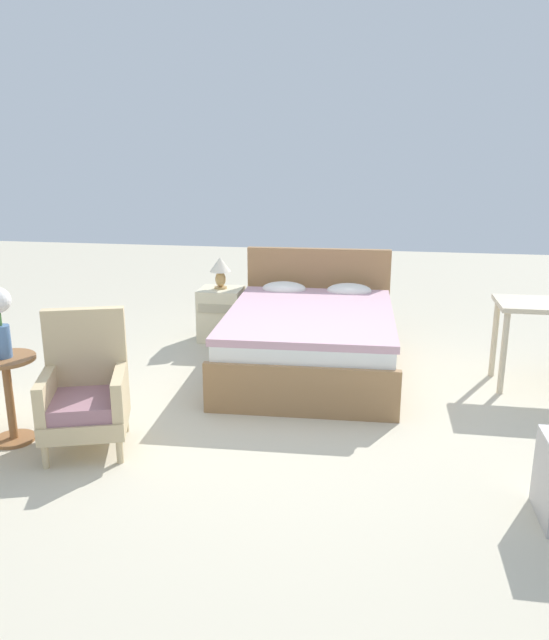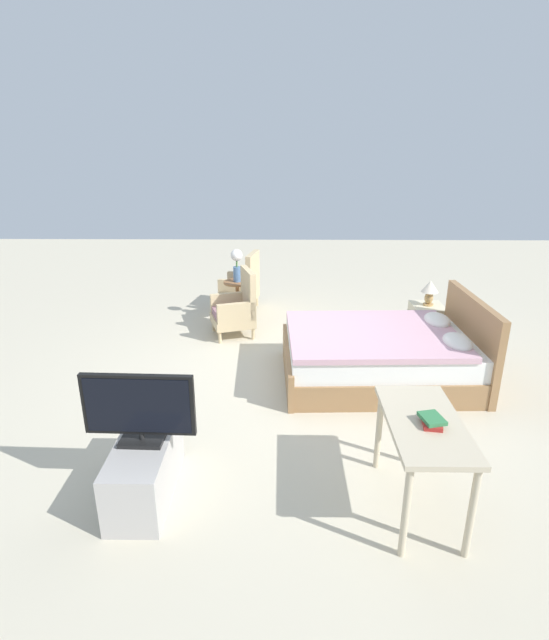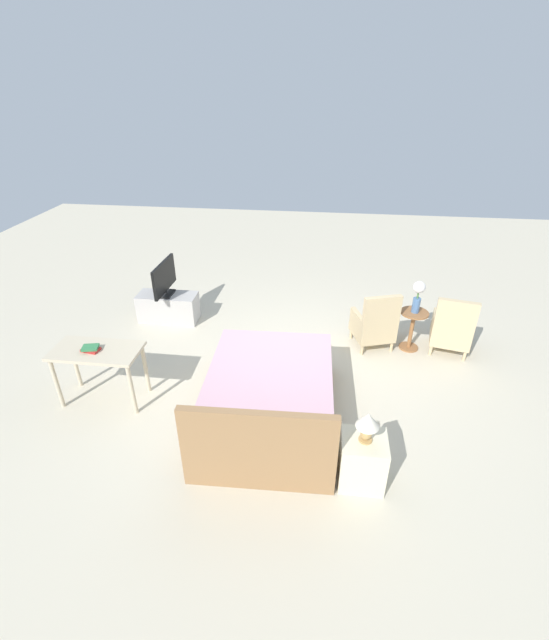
# 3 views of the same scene
# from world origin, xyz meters

# --- Properties ---
(ground_plane) EXTENTS (16.00, 16.00, 0.00)m
(ground_plane) POSITION_xyz_m (0.00, 0.00, 0.00)
(ground_plane) COLOR beige
(bed) EXTENTS (1.54, 2.14, 0.96)m
(bed) POSITION_xyz_m (0.08, 1.09, 0.30)
(bed) COLOR #997047
(bed) RESTS_ON ground_plane
(armchair_by_window_left) EXTENTS (0.64, 0.64, 0.92)m
(armchair_by_window_left) POSITION_xyz_m (-2.34, -0.67, 0.37)
(armchair_by_window_left) COLOR #CCB284
(armchair_by_window_left) RESTS_ON ground_plane
(armchair_by_window_right) EXTENTS (0.68, 0.68, 0.92)m
(armchair_by_window_right) POSITION_xyz_m (-1.26, -0.67, 0.37)
(armchair_by_window_right) COLOR #CCB284
(armchair_by_window_right) RESTS_ON ground_plane
(side_table) EXTENTS (0.40, 0.40, 0.61)m
(side_table) POSITION_xyz_m (-1.80, -0.70, 0.38)
(side_table) COLOR #936038
(side_table) RESTS_ON ground_plane
(flower_vase) EXTENTS (0.17, 0.17, 0.48)m
(flower_vase) POSITION_xyz_m (-1.80, -0.70, 0.91)
(flower_vase) COLOR #4C709E
(flower_vase) RESTS_ON side_table
(nightstand) EXTENTS (0.44, 0.41, 0.55)m
(nightstand) POSITION_xyz_m (-0.95, 1.85, 0.27)
(nightstand) COLOR beige
(nightstand) RESTS_ON ground_plane
(table_lamp) EXTENTS (0.22, 0.22, 0.33)m
(table_lamp) POSITION_xyz_m (-0.95, 1.85, 0.76)
(table_lamp) COLOR tan
(table_lamp) RESTS_ON nightstand
(tv_stand) EXTENTS (0.96, 0.40, 0.47)m
(tv_stand) POSITION_xyz_m (2.04, -1.09, 0.23)
(tv_stand) COLOR #B7B2AD
(tv_stand) RESTS_ON ground_plane
(tv_flatscreen) EXTENTS (0.21, 0.82, 0.56)m
(tv_flatscreen) POSITION_xyz_m (2.04, -1.09, 0.76)
(tv_flatscreen) COLOR black
(tv_flatscreen) RESTS_ON tv_stand
(vanity_desk) EXTENTS (1.04, 0.52, 0.74)m
(vanity_desk) POSITION_xyz_m (2.15, 0.95, 0.63)
(vanity_desk) COLOR beige
(vanity_desk) RESTS_ON ground_plane
(book_stack) EXTENTS (0.22, 0.18, 0.06)m
(book_stack) POSITION_xyz_m (2.20, 0.99, 0.77)
(book_stack) COLOR #AD2823
(book_stack) RESTS_ON vanity_desk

